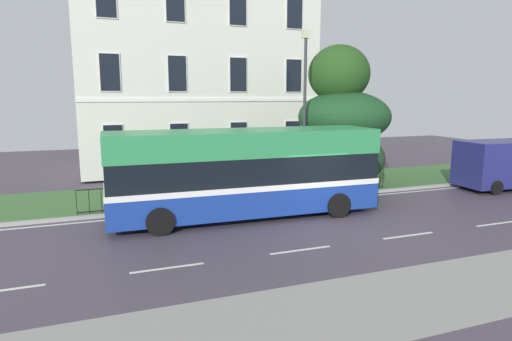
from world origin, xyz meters
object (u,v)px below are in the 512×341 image
Objects in this scene: georgian_townhouse at (191,58)px; street_lamp_post at (305,102)px; single_decker_bus at (245,172)px; litter_bin at (203,189)px; evergreen_tree at (337,131)px; white_panel_van at (503,164)px.

street_lamp_post is (3.13, -10.30, -2.71)m from georgian_townhouse.
litter_bin is (-1.07, 2.50, -1.07)m from single_decker_bus.
georgian_townhouse reaches higher than litter_bin.
evergreen_tree is 7.76m from single_decker_bus.
georgian_townhouse is at bearing 106.88° from street_lamp_post.
street_lamp_post is at bearing 7.01° from litter_bin.
white_panel_van is 0.68× the size of street_lamp_post.
litter_bin is (-14.82, 2.09, -0.56)m from white_panel_van.
evergreen_tree is at bearing 156.11° from white_panel_van.
litter_bin is at bearing -100.29° from georgian_townhouse.
evergreen_tree is (5.55, -9.26, -4.25)m from georgian_townhouse.
street_lamp_post reaches higher than evergreen_tree.
single_decker_bus is at bearing -174.85° from white_panel_van.
white_panel_van is at bearing -15.65° from street_lamp_post.
street_lamp_post is at bearing -156.57° from evergreen_tree.
street_lamp_post is (-2.42, -1.05, 1.53)m from evergreen_tree.
georgian_townhouse is 2.81× the size of white_panel_van.
single_decker_bus is at bearing -93.88° from georgian_townhouse.
street_lamp_post reaches higher than white_panel_van.
litter_bin is at bearing -167.44° from evergreen_tree.
georgian_townhouse is 19.19m from white_panel_van.
georgian_townhouse reaches higher than white_panel_van.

